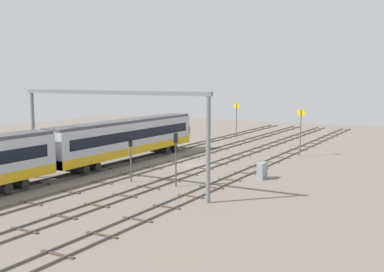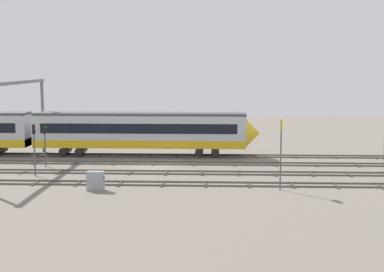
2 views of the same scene
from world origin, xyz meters
name	(u,v)px [view 1 (image 1 of 2)]	position (x,y,z in m)	size (l,w,h in m)	color
ground_plane	(191,164)	(0.00, 0.00, 0.00)	(112.88, 112.88, 0.00)	slate
track_near_foreground	(252,170)	(0.00, -7.37, 0.07)	(96.88, 2.40, 0.16)	#59544C
track_second_near	(211,166)	(0.00, -2.46, 0.07)	(96.88, 2.40, 0.16)	#59544C
track_middle	(173,162)	(0.00, 2.46, 0.07)	(96.88, 2.40, 0.16)	#59544C
track_with_train	(139,158)	(0.00, 7.37, 0.07)	(96.88, 2.40, 0.16)	#59544C
train	(52,153)	(-13.94, 7.37, 2.66)	(50.40, 3.24, 4.80)	#B7BCC6
overhead_gantry	(110,114)	(-14.02, 0.17, 6.61)	(0.40, 19.84, 8.69)	slate
speed_sign_near_foreground	(301,125)	(11.83, -9.06, 3.90)	(0.14, 1.00, 5.97)	#4C4C51
speed_sign_mid_trackside	(236,115)	(24.83, 5.57, 3.85)	(0.14, 1.02, 5.85)	#4C4C51
signal_light_trackside_approach	(176,152)	(-10.40, -4.28, 3.16)	(0.31, 0.32, 4.86)	#4C4C51
signal_light_trackside_departure	(131,152)	(-10.87, 0.39, 2.81)	(0.31, 0.32, 4.28)	#4C4C51
relay_cabinet	(262,171)	(-3.49, -9.88, 0.81)	(1.44, 0.60, 1.61)	gray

